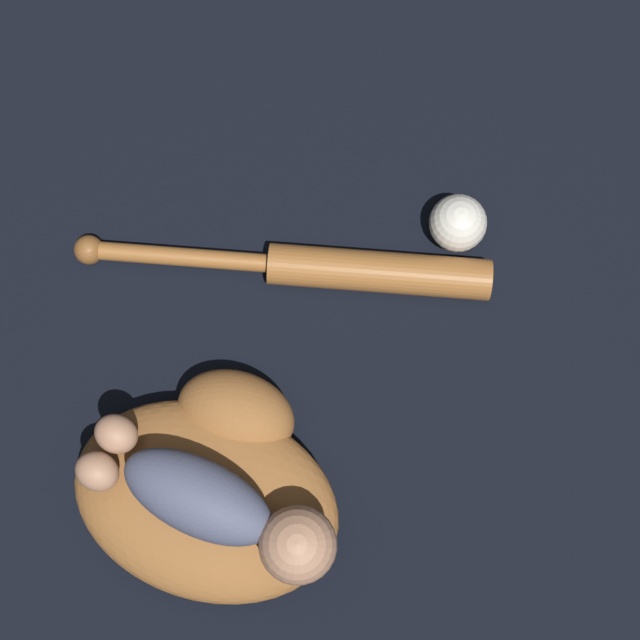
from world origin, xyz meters
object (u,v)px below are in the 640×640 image
object	(u,v)px
baby_figure	(221,508)
baseball_bat	(336,269)
baseball_glove	(211,486)
baseball	(458,223)

from	to	relation	value
baby_figure	baseball_bat	world-z (taller)	baby_figure
baseball_glove	baseball_bat	distance (m)	0.34
baby_figure	baseball_bat	distance (m)	0.37
baseball_bat	baseball	distance (m)	0.18
baseball_glove	baby_figure	distance (m)	0.10
baseball_bat	baseball	bearing A→B (deg)	41.58
baseball_glove	baseball	xyz separation A→B (m)	(0.18, 0.45, -0.01)
baseball_bat	baseball	xyz separation A→B (m)	(0.13, 0.12, 0.01)
baseball_glove	baby_figure	size ratio (longest dim) A/B	1.08
baseball_glove	baby_figure	xyz separation A→B (m)	(0.03, -0.02, 0.09)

